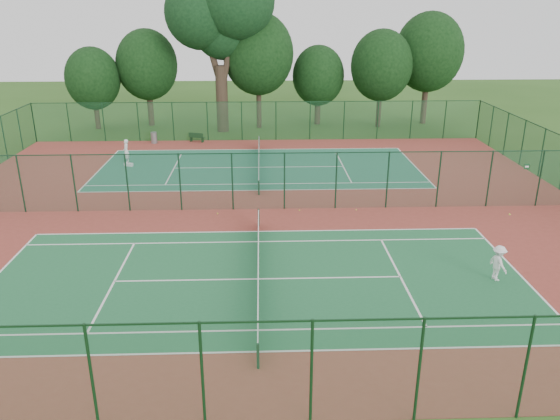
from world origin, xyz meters
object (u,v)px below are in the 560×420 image
object	(u,v)px
player_near	(498,263)
bench	(196,137)
kit_bag	(129,165)
trash_bin	(154,138)
big_tree	(220,12)
player_far	(126,151)

from	to	relation	value
player_near	bench	bearing A→B (deg)	16.02
player_near	kit_bag	world-z (taller)	player_near
player_near	kit_bag	size ratio (longest dim) A/B	2.41
bench	kit_bag	world-z (taller)	bench
player_near	trash_bin	distance (m)	33.17
bench	big_tree	distance (m)	11.70
player_far	bench	distance (m)	8.16
player_far	kit_bag	size ratio (longest dim) A/B	2.68
player_near	player_far	bearing A→B (deg)	30.90
player_far	bench	bearing A→B (deg)	143.73
player_near	kit_bag	distance (m)	28.06
player_near	trash_bin	xyz separation A→B (m)	(-19.92, 26.52, -0.34)
trash_bin	kit_bag	xyz separation A→B (m)	(-0.62, -7.40, -0.37)
player_far	bench	world-z (taller)	player_far
player_near	bench	xyz separation A→B (m)	(-16.20, 26.81, -0.39)
trash_bin	bench	world-z (taller)	trash_bin
big_tree	player_near	bearing A→B (deg)	-66.05
player_far	kit_bag	bearing A→B (deg)	16.91
kit_bag	big_tree	size ratio (longest dim) A/B	0.04
player_near	big_tree	world-z (taller)	big_tree
player_far	bench	xyz separation A→B (m)	(4.67, 6.67, -0.48)
big_tree	kit_bag	bearing A→B (deg)	-117.84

